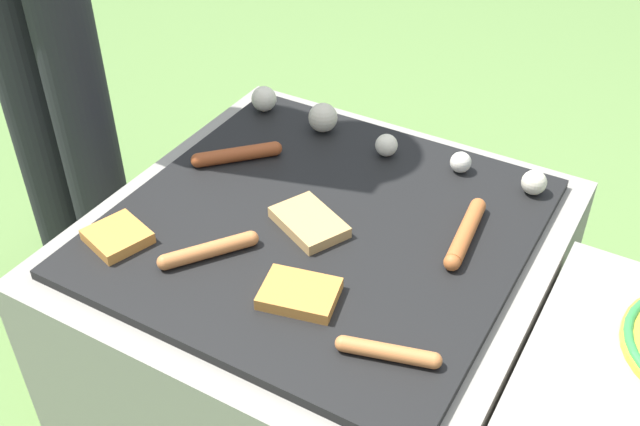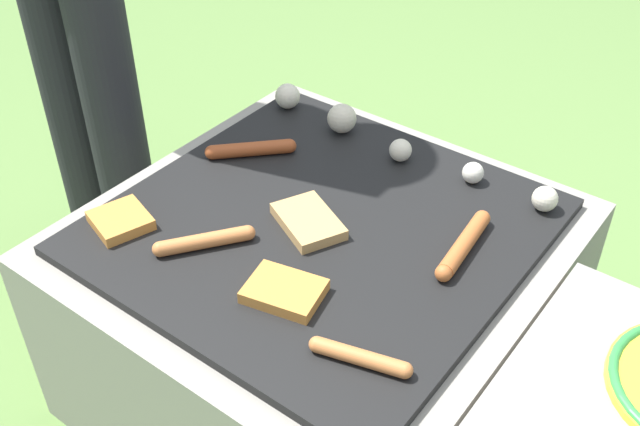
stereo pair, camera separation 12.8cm
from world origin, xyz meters
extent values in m
plane|color=#608442|center=(0.00, 0.00, 0.00)|extent=(14.00, 14.00, 0.00)
cube|color=gray|center=(0.00, 0.00, 0.20)|extent=(0.78, 0.78, 0.41)
cube|color=black|center=(0.00, 0.00, 0.42)|extent=(0.68, 0.68, 0.02)
cylinder|color=black|center=(-0.75, 0.05, 0.43)|extent=(0.12, 0.12, 0.85)
cylinder|color=black|center=(-0.60, 0.05, 0.43)|extent=(0.12, 0.12, 0.85)
cylinder|color=#93421E|center=(-0.24, 0.09, 0.44)|extent=(0.13, 0.13, 0.03)
sphere|color=#93421E|center=(-0.29, 0.03, 0.44)|extent=(0.03, 0.03, 0.03)
sphere|color=#93421E|center=(-0.18, 0.14, 0.44)|extent=(0.03, 0.03, 0.03)
cylinder|color=#C6753D|center=(0.24, -0.22, 0.44)|extent=(0.13, 0.06, 0.02)
sphere|color=#C6753D|center=(0.17, -0.24, 0.44)|extent=(0.02, 0.02, 0.02)
sphere|color=#C6753D|center=(0.30, -0.20, 0.44)|extent=(0.02, 0.02, 0.02)
cylinder|color=#C6753D|center=(-0.11, -0.17, 0.44)|extent=(0.11, 0.13, 0.03)
sphere|color=#C6753D|center=(-0.16, -0.23, 0.44)|extent=(0.03, 0.03, 0.03)
sphere|color=#C6753D|center=(-0.07, -0.11, 0.44)|extent=(0.03, 0.03, 0.03)
cylinder|color=#B7602D|center=(0.23, 0.08, 0.44)|extent=(0.04, 0.16, 0.03)
sphere|color=#B7602D|center=(0.23, 0.16, 0.44)|extent=(0.03, 0.03, 0.03)
sphere|color=#B7602D|center=(0.24, 0.00, 0.44)|extent=(0.03, 0.03, 0.03)
cube|color=tan|center=(-0.01, -0.02, 0.44)|extent=(0.15, 0.13, 0.02)
cube|color=#D18438|center=(0.07, -0.18, 0.44)|extent=(0.13, 0.11, 0.02)
cube|color=#D18438|center=(-0.27, -0.21, 0.44)|extent=(0.12, 0.11, 0.02)
sphere|color=beige|center=(-0.30, 0.28, 0.45)|extent=(0.05, 0.05, 0.05)
sphere|color=beige|center=(-0.15, 0.27, 0.46)|extent=(0.06, 0.06, 0.06)
sphere|color=beige|center=(0.01, 0.25, 0.45)|extent=(0.04, 0.04, 0.04)
sphere|color=silver|center=(0.15, 0.27, 0.45)|extent=(0.04, 0.04, 0.04)
sphere|color=beige|center=(0.29, 0.27, 0.45)|extent=(0.05, 0.05, 0.05)
camera|label=1|loc=(0.51, -0.88, 1.23)|focal=42.00mm
camera|label=2|loc=(0.61, -0.81, 1.23)|focal=42.00mm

